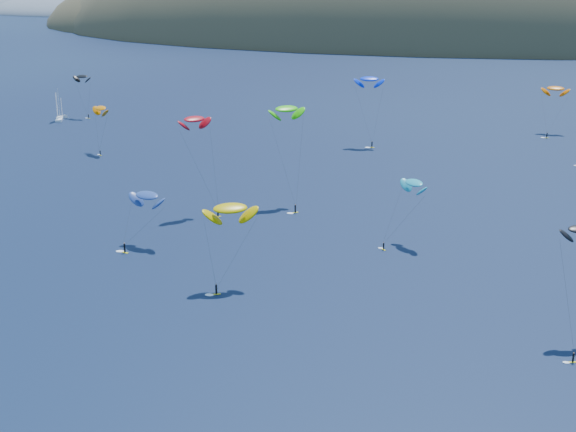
# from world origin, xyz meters

# --- Properties ---
(island) EXTENTS (730.00, 300.00, 210.00)m
(island) POSITION_xyz_m (39.40, 562.36, -10.74)
(island) COLOR #3D3526
(island) RESTS_ON ground
(headland) EXTENTS (460.00, 250.00, 60.00)m
(headland) POSITION_xyz_m (-445.26, 750.08, -3.36)
(headland) COLOR slate
(headland) RESTS_ON ground
(sailboat) EXTENTS (10.09, 9.37, 12.04)m
(sailboat) POSITION_xyz_m (-106.19, 199.57, 0.97)
(sailboat) COLOR white
(sailboat) RESTS_ON ground
(kitesurfer_1) EXTENTS (8.70, 9.48, 16.21)m
(kitesurfer_1) POSITION_xyz_m (-69.36, 157.46, 13.92)
(kitesurfer_1) COLOR yellow
(kitesurfer_1) RESTS_ON ground
(kitesurfer_2) EXTENTS (11.05, 11.17, 17.82)m
(kitesurfer_2) POSITION_xyz_m (-0.81, 64.68, 14.99)
(kitesurfer_2) COLOR yellow
(kitesurfer_2) RESTS_ON ground
(kitesurfer_3) EXTENTS (10.18, 15.55, 26.17)m
(kitesurfer_3) POSITION_xyz_m (-1.65, 119.46, 23.52)
(kitesurfer_3) COLOR yellow
(kitesurfer_3) RESTS_ON ground
(kitesurfer_4) EXTENTS (9.76, 8.82, 23.96)m
(kitesurfer_4) POSITION_xyz_m (11.50, 186.03, 21.29)
(kitesurfer_4) COLOR yellow
(kitesurfer_4) RESTS_ON ground
(kitesurfer_5) EXTENTS (9.97, 11.79, 15.50)m
(kitesurfer_5) POSITION_xyz_m (31.72, 95.22, 13.28)
(kitesurfer_5) COLOR yellow
(kitesurfer_5) RESTS_ON ground
(kitesurfer_9) EXTENTS (11.58, 9.61, 25.04)m
(kitesurfer_9) POSITION_xyz_m (-21.48, 106.66, 22.66)
(kitesurfer_9) COLOR yellow
(kitesurfer_9) RESTS_ON ground
(kitesurfer_10) EXTENTS (9.95, 11.14, 13.34)m
(kitesurfer_10) POSITION_xyz_m (-24.58, 82.12, 10.78)
(kitesurfer_10) COLOR yellow
(kitesurfer_10) RESTS_ON ground
(kitesurfer_11) EXTENTS (9.56, 14.59, 17.71)m
(kitesurfer_11) POSITION_xyz_m (73.06, 217.99, 15.14)
(kitesurfer_11) COLOR yellow
(kitesurfer_11) RESTS_ON ground
(kitesurfer_12) EXTENTS (8.07, 6.18, 17.41)m
(kitesurfer_12) POSITION_xyz_m (-99.92, 208.24, 15.28)
(kitesurfer_12) COLOR yellow
(kitesurfer_12) RESTS_ON ground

